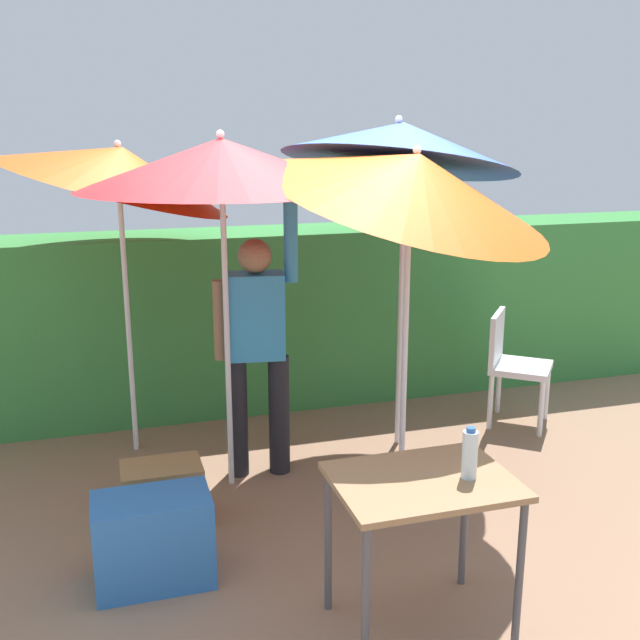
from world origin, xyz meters
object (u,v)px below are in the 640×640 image
chair_plastic (512,361)px  bottle_water (470,454)px  person_vendor (257,340)px  umbrella_navy (413,180)px  crate_cardboard (163,495)px  cooler_box (153,540)px  folding_table (422,498)px  umbrella_rainbow (402,144)px  umbrella_orange (221,164)px  umbrella_yellow (118,168)px

chair_plastic → bottle_water: bottle_water is taller
person_vendor → chair_plastic: size_ratio=2.11×
umbrella_navy → crate_cardboard: size_ratio=5.33×
chair_plastic → crate_cardboard: bearing=-163.7°
person_vendor → cooler_box: 1.51m
umbrella_navy → folding_table: size_ratio=3.09×
umbrella_rainbow → umbrella_orange: size_ratio=1.12×
crate_cardboard → chair_plastic: bearing=16.3°
person_vendor → folding_table: 1.87m
person_vendor → bottle_water: bearing=-73.2°
person_vendor → chair_plastic: person_vendor is taller
chair_plastic → person_vendor: bearing=-171.8°
umbrella_yellow → cooler_box: umbrella_yellow is taller
umbrella_orange → umbrella_navy: size_ratio=0.92×
umbrella_yellow → folding_table: 3.05m
chair_plastic → bottle_water: 2.67m
umbrella_navy → bottle_water: 1.68m
umbrella_yellow → chair_plastic: umbrella_yellow is taller
umbrella_orange → cooler_box: bearing=-120.4°
umbrella_yellow → umbrella_navy: umbrella_navy is taller
folding_table → bottle_water: 0.29m
umbrella_rainbow → folding_table: (-0.71, -2.03, -1.50)m
person_vendor → cooler_box: size_ratio=3.18×
umbrella_navy → crate_cardboard: bearing=175.6°
umbrella_yellow → chair_plastic: bearing=-7.3°
umbrella_orange → umbrella_yellow: bearing=126.3°
crate_cardboard → bottle_water: 1.97m
crate_cardboard → bottle_water: bearing=-47.3°
umbrella_orange → cooler_box: (-0.57, -0.98, -1.83)m
chair_plastic → folding_table: size_ratio=1.11×
umbrella_rainbow → umbrella_navy: 0.90m
chair_plastic → folding_table: (-1.72, -2.12, 0.16)m
umbrella_yellow → crate_cardboard: umbrella_yellow is taller
umbrella_navy → folding_table: (-0.43, -1.19, -1.32)m
umbrella_yellow → umbrella_navy: 2.04m
cooler_box → bottle_water: 1.69m
chair_plastic → cooler_box: 3.20m
umbrella_navy → folding_table: 1.83m
umbrella_navy → umbrella_rainbow: bearing=71.7°
crate_cardboard → umbrella_yellow: bearing=94.3°
crate_cardboard → folding_table: size_ratio=0.58×
umbrella_orange → bottle_water: size_ratio=9.44×
person_vendor → crate_cardboard: (-0.69, -0.51, -0.74)m
umbrella_rainbow → folding_table: bearing=-109.3°
chair_plastic → cooler_box: bearing=-154.3°
umbrella_orange → folding_table: 2.28m
chair_plastic → umbrella_navy: bearing=-144.4°
cooler_box → bottle_water: (1.35, -0.78, 0.64)m
umbrella_navy → cooler_box: bearing=-163.9°
umbrella_rainbow → cooler_box: (-1.86, -1.29, -1.93)m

